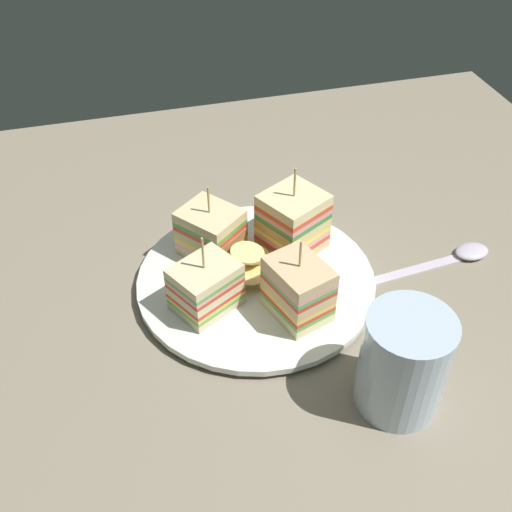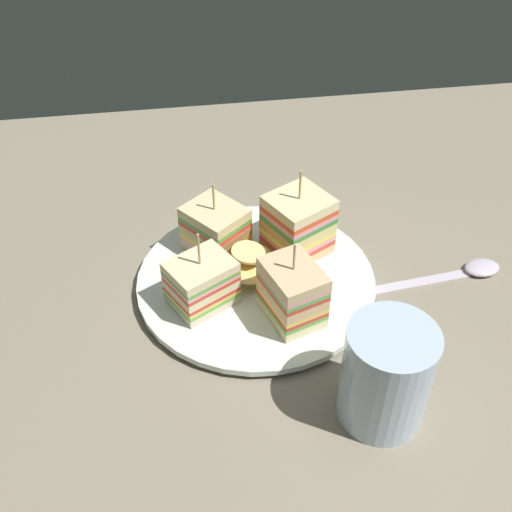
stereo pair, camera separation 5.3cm
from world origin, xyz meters
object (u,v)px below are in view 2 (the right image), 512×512
object	(u,v)px
sandwich_wedge_0	(216,229)
chip_pile	(248,263)
sandwich_wedge_3	(298,225)
plate	(256,281)
sandwich_wedge_2	(292,292)
sandwich_wedge_1	(202,283)
drinking_glass	(385,380)
spoon	(466,271)

from	to	relation	value
sandwich_wedge_0	chip_pile	size ratio (longest dim) A/B	1.22
sandwich_wedge_3	plate	bearing A→B (deg)	8.42
plate	sandwich_wedge_2	distance (cm)	7.42
sandwich_wedge_1	sandwich_wedge_3	world-z (taller)	sandwich_wedge_3
chip_pile	drinking_glass	xyz separation A→B (cm)	(-8.99, 18.08, 1.49)
plate	sandwich_wedge_0	size ratio (longest dim) A/B	2.92
plate	sandwich_wedge_3	world-z (taller)	sandwich_wedge_3
chip_pile	drinking_glass	distance (cm)	20.25
spoon	sandwich_wedge_2	bearing A→B (deg)	-174.01
plate	sandwich_wedge_3	xyz separation A→B (cm)	(-5.20, -3.89, 3.96)
sandwich_wedge_1	plate	bearing A→B (deg)	-4.34
drinking_glass	chip_pile	bearing A→B (deg)	-63.57
sandwich_wedge_0	sandwich_wedge_2	size ratio (longest dim) A/B	0.95
chip_pile	plate	bearing A→B (deg)	134.96
sandwich_wedge_1	sandwich_wedge_3	distance (cm)	12.94
drinking_glass	plate	bearing A→B (deg)	-64.52
sandwich_wedge_2	spoon	size ratio (longest dim) A/B	0.57
spoon	drinking_glass	size ratio (longest dim) A/B	1.60
plate	sandwich_wedge_1	size ratio (longest dim) A/B	2.86
plate	sandwich_wedge_3	size ratio (longest dim) A/B	2.44
sandwich_wedge_0	sandwich_wedge_1	distance (cm)	8.40
plate	drinking_glass	bearing A→B (deg)	115.48
sandwich_wedge_0	chip_pile	bearing A→B (deg)	-6.72
sandwich_wedge_2	spoon	world-z (taller)	sandwich_wedge_2
sandwich_wedge_0	spoon	distance (cm)	27.95
drinking_glass	sandwich_wedge_1	bearing A→B (deg)	-45.95
sandwich_wedge_2	sandwich_wedge_3	bearing A→B (deg)	-33.21
sandwich_wedge_0	sandwich_wedge_3	distance (cm)	8.99
sandwich_wedge_0	spoon	size ratio (longest dim) A/B	0.54
chip_pile	spoon	bearing A→B (deg)	174.25
sandwich_wedge_0	spoon	xyz separation A→B (cm)	(-26.81, 7.06, -3.59)
plate	spoon	bearing A→B (deg)	175.82
sandwich_wedge_1	sandwich_wedge_2	bearing A→B (deg)	-49.87
plate	sandwich_wedge_2	world-z (taller)	sandwich_wedge_2
sandwich_wedge_2	chip_pile	bearing A→B (deg)	8.10
sandwich_wedge_3	drinking_glass	bearing A→B (deg)	69.87
sandwich_wedge_0	drinking_glass	bearing A→B (deg)	-11.22
sandwich_wedge_1	drinking_glass	bearing A→B (deg)	-75.16
plate	sandwich_wedge_1	bearing A→B (deg)	24.87
plate	drinking_glass	distance (cm)	19.56
sandwich_wedge_0	chip_pile	world-z (taller)	sandwich_wedge_0
sandwich_wedge_1	sandwich_wedge_3	bearing A→B (deg)	1.62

